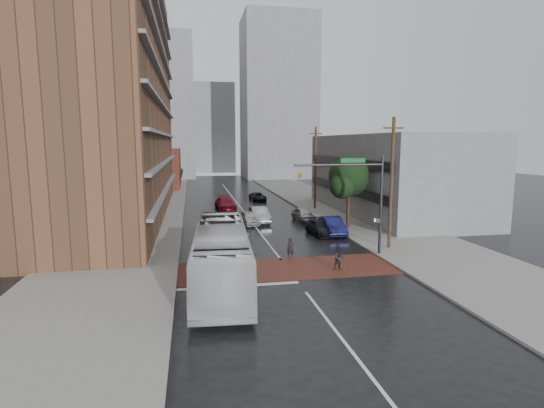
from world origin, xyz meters
TOP-DOWN VIEW (x-y plane):
  - ground at (0.00, 0.00)m, footprint 160.00×160.00m
  - crosswalk at (0.00, 0.50)m, footprint 14.00×5.00m
  - sidewalk_west at (-11.50, 25.00)m, footprint 9.00×90.00m
  - sidewalk_east at (11.50, 25.00)m, footprint 9.00×90.00m
  - apartment_block at (-14.00, 24.00)m, footprint 10.00×44.00m
  - storefront_west at (-12.00, 54.00)m, footprint 8.00×16.00m
  - building_east at (16.50, 20.00)m, footprint 11.00×26.00m
  - distant_tower_west at (-14.00, 78.00)m, footprint 18.00×16.00m
  - distant_tower_east at (14.00, 72.00)m, footprint 16.00×14.00m
  - distant_tower_center at (0.00, 95.00)m, footprint 12.00×10.00m
  - street_tree at (8.52, 12.03)m, footprint 4.20×4.10m
  - signal_mast at (5.85, 2.50)m, footprint 6.50×0.30m
  - utility_pole_near at (8.80, 4.00)m, footprint 1.60×0.26m
  - utility_pole_far at (8.80, 24.00)m, footprint 1.60×0.26m
  - transit_bus at (-4.45, -2.01)m, footprint 3.77×12.84m
  - pedestrian_a at (0.79, 3.00)m, footprint 0.57×0.41m
  - pedestrian_b at (3.20, -0.40)m, footprint 0.78×0.61m
  - car_travel_a at (-0.44, 15.80)m, footprint 2.00×4.13m
  - car_travel_b at (0.76, 16.86)m, footprint 1.78×4.77m
  - car_travel_c at (-2.01, 25.86)m, footprint 2.56×5.34m
  - suv_travel at (3.13, 33.05)m, footprint 2.17×4.26m
  - car_parked_near at (6.30, 9.99)m, footprint 1.93×4.74m
  - car_parked_mid at (5.20, 10.00)m, footprint 2.17×4.56m
  - car_parked_far at (5.45, 16.79)m, footprint 2.07×4.22m

SIDE VIEW (x-z plane):
  - ground at x=0.00m, z-range 0.00..0.00m
  - crosswalk at x=0.00m, z-range 0.00..0.02m
  - sidewalk_west at x=-11.50m, z-range 0.00..0.15m
  - sidewalk_east at x=11.50m, z-range 0.00..0.15m
  - suv_travel at x=3.13m, z-range 0.00..1.15m
  - car_parked_mid at x=5.20m, z-range 0.00..1.28m
  - car_travel_a at x=-0.44m, z-range 0.00..1.36m
  - car_parked_far at x=5.45m, z-range 0.00..1.39m
  - pedestrian_a at x=0.79m, z-range 0.00..1.45m
  - car_travel_c at x=-2.01m, z-range 0.00..1.50m
  - car_parked_near at x=6.30m, z-range 0.00..1.53m
  - pedestrian_b at x=3.20m, z-range 0.00..1.56m
  - car_travel_b at x=0.76m, z-range 0.00..1.56m
  - transit_bus at x=-4.45m, z-range 0.00..3.53m
  - storefront_west at x=-12.00m, z-range 0.00..7.00m
  - building_east at x=16.50m, z-range 0.00..9.00m
  - signal_mast at x=5.85m, z-range 1.13..8.33m
  - street_tree at x=8.52m, z-range 1.28..8.18m
  - utility_pole_near at x=8.80m, z-range 0.14..10.14m
  - utility_pole_far at x=8.80m, z-range 0.14..10.14m
  - distant_tower_center at x=0.00m, z-range 0.00..24.00m
  - apartment_block at x=-14.00m, z-range 0.00..28.00m
  - distant_tower_west at x=-14.00m, z-range 0.00..32.00m
  - distant_tower_east at x=14.00m, z-range 0.00..36.00m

